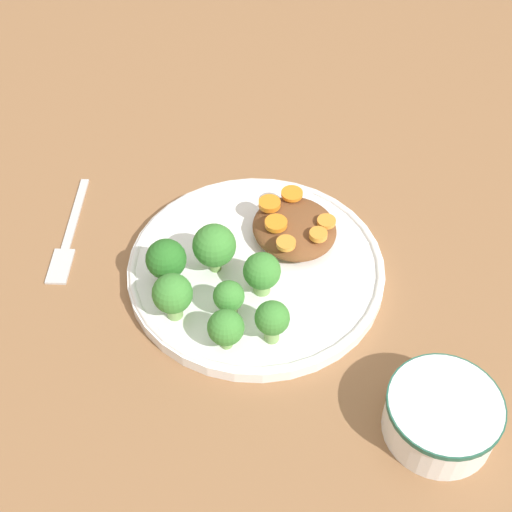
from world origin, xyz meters
name	(u,v)px	position (x,y,z in m)	size (l,w,h in m)	color
ground_plane	(256,274)	(0.00, 0.00, 0.00)	(4.00, 4.00, 0.00)	#8C603D
plate	(256,268)	(0.00, 0.00, 0.01)	(0.29, 0.29, 0.02)	white
dip_bowl	(442,415)	(-0.25, -0.07, 0.03)	(0.11, 0.11, 0.05)	white
stew_mound	(294,228)	(0.02, -0.06, 0.03)	(0.10, 0.10, 0.03)	brown
broccoli_floret_0	(262,272)	(-0.04, 0.01, 0.05)	(0.04, 0.04, 0.05)	#7FA85B
broccoli_floret_1	(166,260)	(0.02, 0.10, 0.05)	(0.04, 0.04, 0.06)	#759E51
broccoli_floret_2	(272,320)	(-0.10, 0.03, 0.05)	(0.04, 0.04, 0.05)	#7FA85B
broccoli_floret_3	(214,246)	(0.01, 0.04, 0.05)	(0.05, 0.05, 0.06)	#759E51
broccoli_floret_4	(226,328)	(-0.09, 0.07, 0.04)	(0.04, 0.04, 0.05)	#759E51
broccoli_floret_5	(229,298)	(-0.05, 0.05, 0.04)	(0.03, 0.03, 0.05)	#7FA85B
broccoli_floret_6	(173,295)	(-0.03, 0.11, 0.05)	(0.04, 0.04, 0.06)	#7FA85B
carrot_slice_0	(286,243)	(-0.01, -0.03, 0.05)	(0.02, 0.02, 0.01)	orange
carrot_slice_1	(325,219)	(0.00, -0.09, 0.05)	(0.02, 0.02, 0.00)	orange
carrot_slice_2	(276,223)	(0.02, -0.03, 0.05)	(0.03, 0.03, 0.01)	orange
carrot_slice_3	(292,194)	(0.06, -0.07, 0.05)	(0.03, 0.03, 0.00)	orange
carrot_slice_4	(318,234)	(-0.01, -0.07, 0.05)	(0.02, 0.02, 0.01)	orange
carrot_slice_5	(270,204)	(0.05, -0.04, 0.05)	(0.03, 0.03, 0.01)	orange
fork	(68,238)	(0.14, 0.18, 0.00)	(0.16, 0.09, 0.01)	silver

